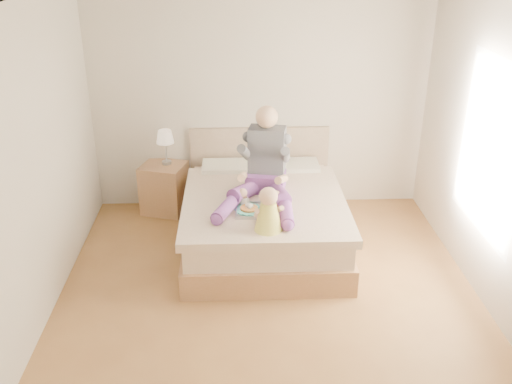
{
  "coord_description": "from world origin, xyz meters",
  "views": [
    {
      "loc": [
        -0.3,
        -4.49,
        3.19
      ],
      "look_at": [
        -0.09,
        0.79,
        0.74
      ],
      "focal_mm": 40.0,
      "sensor_mm": 36.0,
      "label": 1
    }
  ],
  "objects_px": {
    "nightstand": "(165,188)",
    "tray": "(258,209)",
    "baby": "(268,213)",
    "adult": "(264,170)",
    "bed": "(263,215)"
  },
  "relations": [
    {
      "from": "tray",
      "to": "baby",
      "type": "relative_size",
      "value": 1.06
    },
    {
      "from": "nightstand",
      "to": "adult",
      "type": "distance_m",
      "value": 1.58
    },
    {
      "from": "baby",
      "to": "adult",
      "type": "bearing_deg",
      "value": 78.55
    },
    {
      "from": "nightstand",
      "to": "adult",
      "type": "relative_size",
      "value": 0.5
    },
    {
      "from": "bed",
      "to": "tray",
      "type": "xyz_separation_m",
      "value": [
        -0.08,
        -0.48,
        0.32
      ]
    },
    {
      "from": "tray",
      "to": "nightstand",
      "type": "bearing_deg",
      "value": 132.39
    },
    {
      "from": "tray",
      "to": "baby",
      "type": "bearing_deg",
      "value": -76.73
    },
    {
      "from": "nightstand",
      "to": "baby",
      "type": "bearing_deg",
      "value": -38.07
    },
    {
      "from": "bed",
      "to": "tray",
      "type": "bearing_deg",
      "value": -99.08
    },
    {
      "from": "adult",
      "to": "tray",
      "type": "distance_m",
      "value": 0.47
    },
    {
      "from": "nightstand",
      "to": "tray",
      "type": "height_order",
      "value": "tray"
    },
    {
      "from": "bed",
      "to": "adult",
      "type": "bearing_deg",
      "value": -89.66
    },
    {
      "from": "nightstand",
      "to": "tray",
      "type": "relative_size",
      "value": 1.33
    },
    {
      "from": "baby",
      "to": "bed",
      "type": "bearing_deg",
      "value": 78.6
    },
    {
      "from": "bed",
      "to": "adult",
      "type": "xyz_separation_m",
      "value": [
        0.0,
        -0.09,
        0.57
      ]
    }
  ]
}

